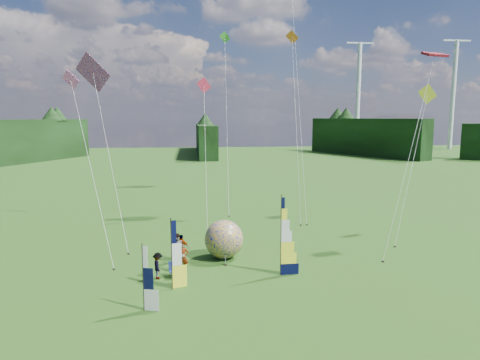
{
  "coord_description": "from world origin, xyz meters",
  "views": [
    {
      "loc": [
        -3.75,
        -19.7,
        9.02
      ],
      "look_at": [
        -1.0,
        4.0,
        5.5
      ],
      "focal_mm": 32.0,
      "sensor_mm": 36.0,
      "label": 1
    }
  ],
  "objects": [
    {
      "name": "small_kite_pink",
      "position": [
        -10.34,
        9.23,
        6.45
      ],
      "size": [
        9.87,
        11.75,
        12.9
      ],
      "primitive_type": null,
      "rotation": [
        0.0,
        0.0,
        -0.43
      ],
      "color": "#FB5EC5",
      "rests_on": "ground"
    },
    {
      "name": "turbine_right",
      "position": [
        45.0,
        102.0,
        15.0
      ],
      "size": [
        8.0,
        1.2,
        30.0
      ],
      "primitive_type": null,
      "color": "silver",
      "rests_on": "ground"
    },
    {
      "name": "kite_parafoil",
      "position": [
        11.15,
        7.79,
        7.72
      ],
      "size": [
        10.49,
        10.31,
        15.44
      ],
      "primitive_type": null,
      "rotation": [
        0.0,
        0.0,
        0.07
      ],
      "color": "red",
      "rests_on": "ground"
    },
    {
      "name": "small_kite_red",
      "position": [
        -2.49,
        16.35,
        6.57
      ],
      "size": [
        6.75,
        10.62,
        13.13
      ],
      "primitive_type": null,
      "rotation": [
        0.0,
        0.0,
        0.43
      ],
      "color": "#D5284E",
      "rests_on": "ground"
    },
    {
      "name": "spectator_b",
      "position": [
        -4.66,
        6.32,
        0.93
      ],
      "size": [
        1.0,
        0.84,
        1.85
      ],
      "primitive_type": "imported",
      "rotation": [
        0.0,
        0.0,
        -0.53
      ],
      "color": "#66594C",
      "rests_on": "ground"
    },
    {
      "name": "feather_banner_main",
      "position": [
        1.28,
        3.42,
        2.28
      ],
      "size": [
        1.24,
        0.13,
        4.56
      ],
      "primitive_type": null,
      "rotation": [
        0.0,
        0.0,
        0.03
      ],
      "color": "black",
      "rests_on": "ground"
    },
    {
      "name": "turbine_left",
      "position": [
        70.0,
        95.0,
        15.0
      ],
      "size": [
        8.0,
        1.2,
        30.0
      ],
      "primitive_type": null,
      "color": "silver",
      "rests_on": "ground"
    },
    {
      "name": "treeline_ring",
      "position": [
        0.0,
        0.0,
        4.0
      ],
      "size": [
        210.0,
        210.0,
        8.0
      ],
      "primitive_type": null,
      "color": "#1A4118",
      "rests_on": "ground"
    },
    {
      "name": "kite_rainbow_delta",
      "position": [
        -9.71,
        12.5,
        7.62
      ],
      "size": [
        13.35,
        15.99,
        15.23
      ],
      "primitive_type": null,
      "rotation": [
        0.0,
        0.0,
        -0.39
      ],
      "color": "red",
      "rests_on": "ground"
    },
    {
      "name": "spectator_c",
      "position": [
        -5.68,
        3.68,
        0.75
      ],
      "size": [
        0.52,
        1.02,
        1.51
      ],
      "primitive_type": "imported",
      "rotation": [
        0.0,
        0.0,
        1.75
      ],
      "color": "#66594C",
      "rests_on": "ground"
    },
    {
      "name": "small_kite_orange",
      "position": [
        5.71,
        18.07,
        8.81
      ],
      "size": [
        5.04,
        9.75,
        17.62
      ],
      "primitive_type": null,
      "rotation": [
        0.0,
        0.0,
        -0.26
      ],
      "color": "orange",
      "rests_on": "ground"
    },
    {
      "name": "camp_chair",
      "position": [
        -4.82,
        3.72,
        0.46
      ],
      "size": [
        0.62,
        0.62,
        0.92
      ],
      "primitive_type": null,
      "rotation": [
        0.0,
        0.0,
        0.19
      ],
      "color": "navy",
      "rests_on": "ground"
    },
    {
      "name": "spectator_d",
      "position": [
        -4.41,
        6.67,
        0.83
      ],
      "size": [
        1.05,
        0.66,
        1.67
      ],
      "primitive_type": "imported",
      "rotation": [
        0.0,
        0.0,
        2.85
      ],
      "color": "#66594C",
      "rests_on": "ground"
    },
    {
      "name": "side_banner_far",
      "position": [
        -6.05,
        -0.29,
        1.57
      ],
      "size": [
        0.93,
        0.35,
        3.14
      ],
      "primitive_type": null,
      "rotation": [
        0.0,
        0.0,
        -0.28
      ],
      "color": "white",
      "rests_on": "ground"
    },
    {
      "name": "bol_inflatable",
      "position": [
        -1.71,
        6.85,
        1.25
      ],
      "size": [
        2.92,
        2.92,
        2.49
      ],
      "primitive_type": "sphere",
      "rotation": [
        0.0,
        0.0,
        -0.19
      ],
      "color": "navy",
      "rests_on": "ground"
    },
    {
      "name": "small_kite_yellow",
      "position": [
        13.0,
        10.86,
        6.14
      ],
      "size": [
        8.15,
        9.05,
        12.29
      ],
      "primitive_type": null,
      "rotation": [
        0.0,
        0.0,
        0.01
      ],
      "color": "yellow",
      "rests_on": "ground"
    },
    {
      "name": "spectator_a",
      "position": [
        -4.3,
        4.4,
        0.93
      ],
      "size": [
        0.73,
        0.52,
        1.87
      ],
      "primitive_type": "imported",
      "rotation": [
        0.0,
        0.0,
        0.11
      ],
      "color": "#66594C",
      "rests_on": "ground"
    },
    {
      "name": "small_kite_green",
      "position": [
        -0.14,
        22.84,
        9.23
      ],
      "size": [
        5.38,
        11.43,
        18.45
      ],
      "primitive_type": null,
      "rotation": [
        0.0,
        0.0,
        0.27
      ],
      "color": "green",
      "rests_on": "ground"
    },
    {
      "name": "kite_whale",
      "position": [
        6.25,
        19.7,
        12.32
      ],
      "size": [
        8.47,
        14.88,
        24.63
      ],
      "primitive_type": null,
      "rotation": [
        0.0,
        0.0,
        0.3
      ],
      "color": "black",
      "rests_on": "ground"
    },
    {
      "name": "side_banner_left",
      "position": [
        -4.83,
        2.12,
        1.86
      ],
      "size": [
        1.01,
        0.41,
        3.71
      ],
      "primitive_type": null,
      "rotation": [
        0.0,
        0.0,
        0.31
      ],
      "color": "#FFF92B",
      "rests_on": "ground"
    },
    {
      "name": "ground",
      "position": [
        0.0,
        0.0,
        0.0
      ],
      "size": [
        220.0,
        220.0,
        0.0
      ],
      "primitive_type": "plane",
      "color": "#244B0D",
      "rests_on": "ground"
    }
  ]
}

